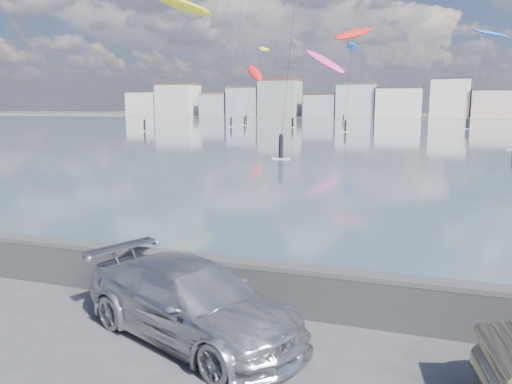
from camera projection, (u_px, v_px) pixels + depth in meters
The scene contains 13 objects.
ground at pixel (118, 361), 8.12m from camera, with size 700.00×700.00×0.00m, color #333335.
bay_water at pixel (402, 129), 93.41m from camera, with size 500.00×177.00×0.00m, color #3E4E61.
far_shore_strip at pixel (417, 117), 194.54m from camera, with size 500.00×60.00×0.00m, color #4C473D.
seawall at pixel (191, 275), 10.54m from camera, with size 400.00×0.36×1.08m.
far_buildings at pixel (420, 101), 180.05m from camera, with size 240.79×13.26×14.60m.
car_silver at pixel (191, 301), 8.87m from camera, with size 1.89×4.64×1.35m, color #B7BABE.
kitesurfer_2 at pixel (264, 50), 146.13m from camera, with size 4.26×20.52×22.19m.
kitesurfer_4 at pixel (352, 48), 144.40m from camera, with size 3.84×19.25×22.58m.
kitesurfer_6 at pixel (184, 7), 86.10m from camera, with size 9.07×13.78×23.28m.
kitesurfer_8 at pixel (490, 36), 96.47m from camera, with size 8.39×13.26×19.16m.
kitesurfer_9 at pixel (353, 34), 86.73m from camera, with size 7.40×14.59×18.79m.
kitesurfer_11 at pixel (254, 74), 121.16m from camera, with size 6.96×18.02×14.97m.
kitesurfer_14 at pixel (325, 62), 106.70m from camera, with size 9.91×15.82×16.95m.
Camera 1 is at (4.57, -6.40, 4.09)m, focal length 35.00 mm.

